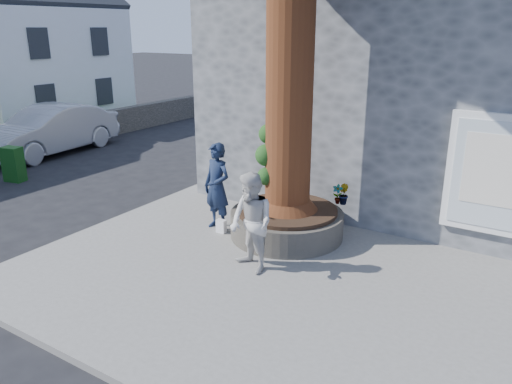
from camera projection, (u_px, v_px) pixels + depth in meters
The scene contains 15 objects.
ground at pixel (195, 269), 9.14m from camera, with size 120.00×120.00×0.00m, color black.
pavement at pixel (293, 265), 9.16m from camera, with size 9.00×8.00×0.12m, color slate.
yellow_line at pixel (119, 219), 11.48m from camera, with size 0.10×30.00×0.01m, color yellow.
stone_shop at pixel (447, 71), 12.65m from camera, with size 10.30×8.30×6.30m.
planter at pixel (287, 222), 10.21m from camera, with size 2.30×2.30×0.60m.
cottage_far at pixel (20, 37), 22.73m from camera, with size 7.30×7.40×8.75m.
man at pixel (217, 187), 10.39m from camera, with size 0.68×0.44×1.85m, color #141F39.
woman at pixel (251, 223), 8.58m from camera, with size 0.86×0.67×1.77m, color beige.
shopping_bag at pixel (221, 226), 10.41m from camera, with size 0.20×0.12×0.28m, color white.
car_silver at pixel (50, 130), 17.24m from camera, with size 1.75×5.03×1.66m, color #999AA0.
a_board_sign at pixel (13, 164), 14.19m from camera, with size 0.55×0.36×1.00m, color #103D11.
plant_a at pixel (337, 194), 10.32m from camera, with size 0.22×0.15×0.41m, color gray.
plant_b at pixel (343, 194), 10.29m from camera, with size 0.23×0.23×0.42m, color gray.
plant_c at pixel (253, 210), 9.52m from camera, with size 0.19×0.19×0.34m, color gray.
plant_d at pixel (282, 193), 10.54m from camera, with size 0.30×0.26×0.33m, color gray.
Camera 1 is at (5.34, -6.36, 4.21)m, focal length 35.00 mm.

